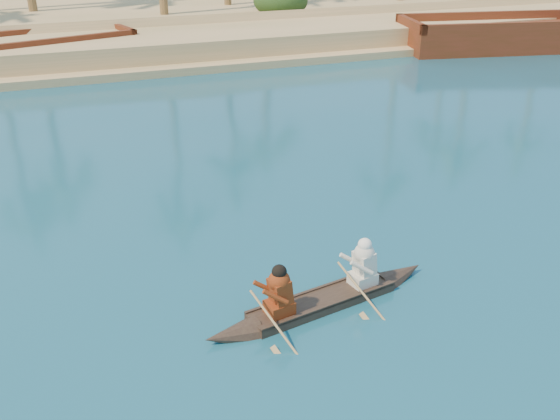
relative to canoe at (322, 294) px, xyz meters
name	(u,v)px	position (x,y,z in m)	size (l,w,h in m)	color
shrub_cluster	(202,16)	(4.85, 28.88, 0.93)	(100.00, 6.00, 2.40)	#1F3011
canoe	(322,294)	(0.00, 0.00, 0.00)	(5.12, 1.59, 1.40)	#3C2E21
barge_mid	(19,55)	(-5.58, 23.82, 0.37)	(11.50, 6.44, 1.82)	maroon
barge_right	(512,35)	(20.14, 19.38, 0.44)	(12.78, 6.35, 2.04)	maroon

